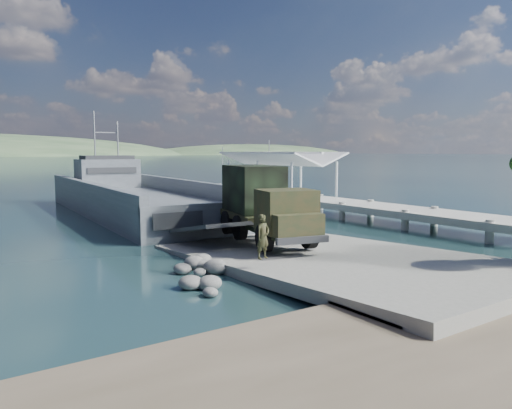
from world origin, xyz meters
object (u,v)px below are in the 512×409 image
military_truck (264,204)px  sailboat_near (270,195)px  soldier (263,246)px  sailboat_far (223,190)px  pier (288,191)px  landing_craft (138,204)px

military_truck → sailboat_near: size_ratio=1.34×
soldier → sailboat_near: bearing=42.2°
sailboat_far → pier: bearing=-107.5°
pier → military_truck: size_ratio=4.89×
landing_craft → military_truck: landing_craft is taller
military_truck → soldier: size_ratio=4.85×
sailboat_far → landing_craft: bearing=-145.4°
soldier → sailboat_far: size_ratio=0.31×
pier → sailboat_far: bearing=77.8°
landing_craft → soldier: landing_craft is taller
sailboat_near → sailboat_far: bearing=70.2°
landing_craft → soldier: 24.04m
military_truck → pier: bearing=61.2°
sailboat_near → sailboat_far: sailboat_near is taller
landing_craft → military_truck: bearing=-86.1°
landing_craft → sailboat_near: 17.89m
pier → sailboat_near: sailboat_near is taller
pier → landing_craft: 13.77m
military_truck → landing_craft: bearing=103.3°
landing_craft → sailboat_near: (17.31, 4.51, -0.46)m
landing_craft → soldier: size_ratio=18.44×
pier → military_truck: 19.73m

